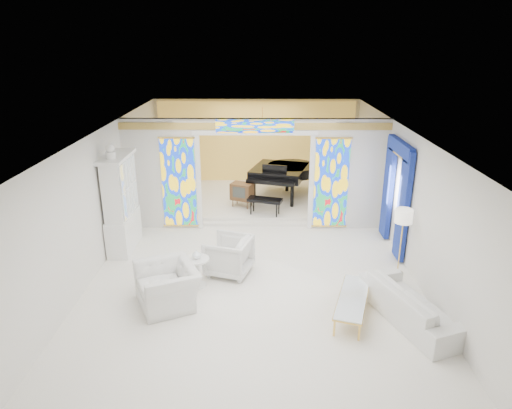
{
  "coord_description": "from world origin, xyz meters",
  "views": [
    {
      "loc": [
        0.14,
        -9.71,
        4.92
      ],
      "look_at": [
        0.04,
        0.2,
        1.31
      ],
      "focal_mm": 32.0,
      "sensor_mm": 36.0,
      "label": 1
    }
  ],
  "objects_px": {
    "grand_piano": "(285,172)",
    "tv_console": "(242,191)",
    "coffee_table": "(353,298)",
    "sofa": "(412,304)",
    "china_cabinet": "(121,204)",
    "armchair_left": "(167,286)",
    "armchair_right": "(229,255)"
  },
  "relations": [
    {
      "from": "grand_piano",
      "to": "tv_console",
      "type": "distance_m",
      "value": 1.66
    },
    {
      "from": "coffee_table",
      "to": "grand_piano",
      "type": "height_order",
      "value": "grand_piano"
    },
    {
      "from": "sofa",
      "to": "grand_piano",
      "type": "distance_m",
      "value": 6.88
    },
    {
      "from": "china_cabinet",
      "to": "grand_piano",
      "type": "height_order",
      "value": "china_cabinet"
    },
    {
      "from": "armchair_left",
      "to": "sofa",
      "type": "xyz_separation_m",
      "value": [
        4.61,
        -0.5,
        -0.06
      ]
    },
    {
      "from": "sofa",
      "to": "grand_piano",
      "type": "relative_size",
      "value": 0.73
    },
    {
      "from": "china_cabinet",
      "to": "armchair_left",
      "type": "bearing_deg",
      "value": -58.39
    },
    {
      "from": "armchair_left",
      "to": "tv_console",
      "type": "xyz_separation_m",
      "value": [
        1.26,
        5.07,
        0.25
      ]
    },
    {
      "from": "grand_piano",
      "to": "tv_console",
      "type": "bearing_deg",
      "value": -127.22
    },
    {
      "from": "grand_piano",
      "to": "tv_console",
      "type": "xyz_separation_m",
      "value": [
        -1.31,
        -0.96,
        -0.34
      ]
    },
    {
      "from": "china_cabinet",
      "to": "armchair_left",
      "type": "xyz_separation_m",
      "value": [
        1.55,
        -2.52,
        -0.77
      ]
    },
    {
      "from": "coffee_table",
      "to": "grand_piano",
      "type": "xyz_separation_m",
      "value": [
        -0.98,
        6.37,
        0.65
      ]
    },
    {
      "from": "china_cabinet",
      "to": "sofa",
      "type": "xyz_separation_m",
      "value": [
        6.17,
        -3.02,
        -0.84
      ]
    },
    {
      "from": "armchair_right",
      "to": "tv_console",
      "type": "relative_size",
      "value": 1.27
    },
    {
      "from": "coffee_table",
      "to": "grand_piano",
      "type": "distance_m",
      "value": 6.48
    },
    {
      "from": "armchair_left",
      "to": "tv_console",
      "type": "distance_m",
      "value": 5.23
    },
    {
      "from": "sofa",
      "to": "tv_console",
      "type": "relative_size",
      "value": 3.11
    },
    {
      "from": "armchair_left",
      "to": "grand_piano",
      "type": "xyz_separation_m",
      "value": [
        2.57,
        6.03,
        0.59
      ]
    },
    {
      "from": "armchair_left",
      "to": "coffee_table",
      "type": "xyz_separation_m",
      "value": [
        3.55,
        -0.34,
        -0.05
      ]
    },
    {
      "from": "armchair_left",
      "to": "armchair_right",
      "type": "relative_size",
      "value": 1.31
    },
    {
      "from": "grand_piano",
      "to": "armchair_left",
      "type": "bearing_deg",
      "value": -96.51
    },
    {
      "from": "grand_piano",
      "to": "tv_console",
      "type": "height_order",
      "value": "grand_piano"
    },
    {
      "from": "grand_piano",
      "to": "tv_console",
      "type": "relative_size",
      "value": 4.23
    },
    {
      "from": "china_cabinet",
      "to": "grand_piano",
      "type": "xyz_separation_m",
      "value": [
        4.12,
        3.51,
        -0.18
      ]
    },
    {
      "from": "armchair_right",
      "to": "grand_piano",
      "type": "relative_size",
      "value": 0.3
    },
    {
      "from": "china_cabinet",
      "to": "grand_piano",
      "type": "distance_m",
      "value": 5.42
    },
    {
      "from": "coffee_table",
      "to": "tv_console",
      "type": "bearing_deg",
      "value": 112.9
    },
    {
      "from": "armchair_right",
      "to": "sofa",
      "type": "relative_size",
      "value": 0.41
    },
    {
      "from": "coffee_table",
      "to": "tv_console",
      "type": "height_order",
      "value": "tv_console"
    },
    {
      "from": "tv_console",
      "to": "grand_piano",
      "type": "bearing_deg",
      "value": 59.39
    },
    {
      "from": "china_cabinet",
      "to": "armchair_right",
      "type": "distance_m",
      "value": 3.04
    },
    {
      "from": "china_cabinet",
      "to": "armchair_left",
      "type": "relative_size",
      "value": 2.22
    }
  ]
}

